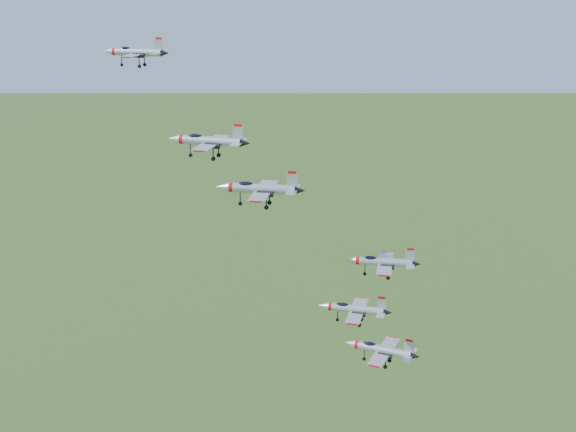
# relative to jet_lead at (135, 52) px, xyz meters

# --- Properties ---
(jet_lead) EXTENTS (11.93, 9.84, 3.19)m
(jet_lead) POSITION_rel_jet_lead_xyz_m (0.00, 0.00, 0.00)
(jet_lead) COLOR #ADB1BA
(jet_left_high) EXTENTS (13.68, 11.30, 3.66)m
(jet_left_high) POSITION_rel_jet_lead_xyz_m (15.69, -11.12, -11.99)
(jet_left_high) COLOR #ADB1BA
(jet_right_high) EXTENTS (12.54, 10.33, 3.36)m
(jet_right_high) POSITION_rel_jet_lead_xyz_m (27.46, -25.95, -14.78)
(jet_right_high) COLOR #ADB1BA
(jet_left_low) EXTENTS (12.48, 10.28, 3.34)m
(jet_left_low) POSITION_rel_jet_lead_xyz_m (43.07, -6.10, -32.09)
(jet_left_low) COLOR #ADB1BA
(jet_right_low) EXTENTS (11.31, 9.33, 3.03)m
(jet_right_low) POSITION_rel_jet_lead_xyz_m (40.18, -19.34, -34.73)
(jet_right_low) COLOR #ADB1BA
(jet_trail) EXTENTS (12.62, 10.64, 3.40)m
(jet_trail) POSITION_rel_jet_lead_xyz_m (43.95, -12.38, -44.68)
(jet_trail) COLOR #ADB1BA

